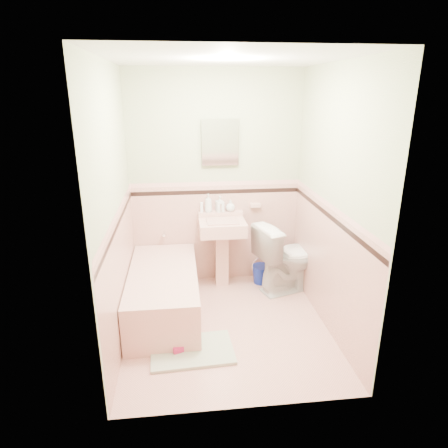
{
  "coord_description": "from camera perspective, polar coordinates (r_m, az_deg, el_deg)",
  "views": [
    {
      "loc": [
        -0.42,
        -3.42,
        2.25
      ],
      "look_at": [
        0.0,
        0.25,
        1.0
      ],
      "focal_mm": 31.62,
      "sensor_mm": 36.0,
      "label": 1
    }
  ],
  "objects": [
    {
      "name": "medicine_cabinet",
      "position": [
        4.55,
        -0.57,
        11.75
      ],
      "size": [
        0.36,
        0.04,
        0.45
      ],
      "primitive_type": "cube",
      "color": "white",
      "rests_on": "wall_back"
    },
    {
      "name": "wainscot_right",
      "position": [
        4.05,
        14.52,
        -5.98
      ],
      "size": [
        0.0,
        2.2,
        2.2
      ],
      "primitive_type": "plane",
      "rotation": [
        1.57,
        0.0,
        -1.57
      ],
      "color": "#DEA495",
      "rests_on": "ground"
    },
    {
      "name": "soap_dish",
      "position": [
        4.75,
        4.52,
        2.75
      ],
      "size": [
        0.12,
        0.07,
        0.04
      ],
      "primitive_type": "cube",
      "color": "#D7A193",
      "rests_on": "wall_back"
    },
    {
      "name": "soap_bottle_right",
      "position": [
        4.68,
        0.93,
        2.67
      ],
      "size": [
        0.14,
        0.14,
        0.14
      ],
      "primitive_type": "imported",
      "rotation": [
        0.0,
        0.0,
        -0.4
      ],
      "color": "#B2B2B2",
      "rests_on": "sink"
    },
    {
      "name": "wall_back",
      "position": [
        4.65,
        -1.21,
        6.27
      ],
      "size": [
        2.5,
        0.0,
        2.5
      ],
      "primitive_type": "plane",
      "rotation": [
        1.57,
        0.0,
        0.0
      ],
      "color": "#F2E1C5",
      "rests_on": "ground"
    },
    {
      "name": "soap_bottle_left",
      "position": [
        4.64,
        -2.27,
        3.04
      ],
      "size": [
        0.09,
        0.09,
        0.22
      ],
      "primitive_type": "imported",
      "rotation": [
        0.0,
        0.0,
        0.03
      ],
      "color": "#B2B2B2",
      "rests_on": "sink"
    },
    {
      "name": "accent_right",
      "position": [
        3.87,
        15.06,
        1.04
      ],
      "size": [
        0.0,
        2.2,
        2.2
      ],
      "primitive_type": "plane",
      "rotation": [
        1.57,
        0.0,
        -1.57
      ],
      "color": "black",
      "rests_on": "ground"
    },
    {
      "name": "cap_back",
      "position": [
        4.64,
        -1.19,
        5.86
      ],
      "size": [
        2.0,
        0.0,
        2.0
      ],
      "primitive_type": "plane",
      "rotation": [
        1.57,
        0.0,
        0.0
      ],
      "color": "#DCA097",
      "rests_on": "ground"
    },
    {
      "name": "accent_back",
      "position": [
        4.66,
        -1.18,
        4.66
      ],
      "size": [
        2.0,
        0.0,
        2.0
      ],
      "primitive_type": "plane",
      "rotation": [
        1.57,
        0.0,
        0.0
      ],
      "color": "black",
      "rests_on": "ground"
    },
    {
      "name": "sink",
      "position": [
        4.68,
        -0.25,
        -4.38
      ],
      "size": [
        0.53,
        0.48,
        0.83
      ],
      "primitive_type": null,
      "color": "#D7A193",
      "rests_on": "floor"
    },
    {
      "name": "bathtub",
      "position": [
        4.27,
        -8.69,
        -9.88
      ],
      "size": [
        0.7,
        1.5,
        0.45
      ],
      "primitive_type": "cube",
      "color": "#D7A193",
      "rests_on": "floor"
    },
    {
      "name": "sink_faucet",
      "position": [
        4.63,
        -0.45,
        2.39
      ],
      "size": [
        0.02,
        0.02,
        0.1
      ],
      "primitive_type": "cylinder",
      "color": "silver",
      "rests_on": "sink"
    },
    {
      "name": "cap_left",
      "position": [
        3.61,
        -15.19,
        1.47
      ],
      "size": [
        0.0,
        2.2,
        2.2
      ],
      "primitive_type": "plane",
      "rotation": [
        1.57,
        0.0,
        1.57
      ],
      "color": "#DCA097",
      "rests_on": "ground"
    },
    {
      "name": "shoe",
      "position": [
        3.73,
        -6.33,
        -17.39
      ],
      "size": [
        0.15,
        0.11,
        0.06
      ],
      "primitive_type": "cube",
      "rotation": [
        0.0,
        0.0,
        0.34
      ],
      "color": "#BF1E59",
      "rests_on": "bath_mat"
    },
    {
      "name": "cap_right",
      "position": [
        3.84,
        15.19,
        2.46
      ],
      "size": [
        0.0,
        2.2,
        2.2
      ],
      "primitive_type": "plane",
      "rotation": [
        1.57,
        0.0,
        -1.57
      ],
      "color": "#DCA097",
      "rests_on": "ground"
    },
    {
      "name": "wainscot_front",
      "position": [
        2.89,
        3.18,
        -16.19
      ],
      "size": [
        2.0,
        0.0,
        2.0
      ],
      "primitive_type": "plane",
      "rotation": [
        -1.57,
        0.0,
        0.0
      ],
      "color": "#DEA495",
      "rests_on": "ground"
    },
    {
      "name": "soap_bottle_mid",
      "position": [
        4.66,
        -0.6,
        2.93
      ],
      "size": [
        0.1,
        0.1,
        0.19
      ],
      "primitive_type": "imported",
      "rotation": [
        0.0,
        0.0,
        0.21
      ],
      "color": "#B2B2B2",
      "rests_on": "sink"
    },
    {
      "name": "ceiling",
      "position": [
        3.45,
        0.52,
        22.85
      ],
      "size": [
        2.2,
        2.2,
        0.0
      ],
      "primitive_type": "plane",
      "rotation": [
        3.14,
        0.0,
        0.0
      ],
      "color": "white",
      "rests_on": "ground"
    },
    {
      "name": "toilet",
      "position": [
        4.68,
        9.51,
        -4.68
      ],
      "size": [
        0.92,
        0.69,
        0.83
      ],
      "primitive_type": "imported",
      "rotation": [
        0.0,
        0.0,
        1.88
      ],
      "color": "white",
      "rests_on": "floor"
    },
    {
      "name": "wainscot_back",
      "position": [
        4.82,
        -1.15,
        -1.34
      ],
      "size": [
        2.0,
        0.0,
        2.0
      ],
      "primitive_type": "plane",
      "rotation": [
        1.57,
        0.0,
        0.0
      ],
      "color": "#DEA495",
      "rests_on": "ground"
    },
    {
      "name": "bucket",
      "position": [
        4.91,
        5.41,
        -7.22
      ],
      "size": [
        0.28,
        0.28,
        0.23
      ],
      "primitive_type": null,
      "rotation": [
        0.0,
        0.0,
        0.29
      ],
      "color": "navy",
      "rests_on": "floor"
    },
    {
      "name": "wall_left",
      "position": [
        3.61,
        -15.52,
        1.91
      ],
      "size": [
        0.0,
        2.5,
        2.5
      ],
      "primitive_type": "plane",
      "rotation": [
        1.57,
        0.0,
        1.57
      ],
      "color": "#F2E1C5",
      "rests_on": "ground"
    },
    {
      "name": "tube",
      "position": [
        4.65,
        -3.27,
        2.43
      ],
      "size": [
        0.04,
        0.04,
        0.12
      ],
      "primitive_type": "cylinder",
      "rotation": [
        0.0,
        0.0,
        -0.03
      ],
      "color": "white",
      "rests_on": "sink"
    },
    {
      "name": "cap_front",
      "position": [
        2.59,
        3.4,
        -4.77
      ],
      "size": [
        2.0,
        0.0,
        2.0
      ],
      "primitive_type": "plane",
      "rotation": [
        -1.57,
        0.0,
        0.0
      ],
      "color": "#DCA097",
      "rests_on": "ground"
    },
    {
      "name": "wainscot_left",
      "position": [
        3.84,
        -14.5,
        -7.41
      ],
      "size": [
        0.0,
        2.2,
        2.2
      ],
      "primitive_type": "plane",
      "rotation": [
        1.57,
        0.0,
        1.57
      ],
      "color": "#DEA495",
      "rests_on": "ground"
    },
    {
      "name": "wall_front",
      "position": [
        2.56,
        3.48,
        -4.32
      ],
      "size": [
        2.5,
        0.0,
        2.5
      ],
      "primitive_type": "plane",
      "rotation": [
        -1.57,
        0.0,
        0.0
      ],
      "color": "#F2E1C5",
      "rests_on": "ground"
    },
    {
      "name": "floor",
      "position": [
        4.11,
        0.41,
        -14.45
      ],
      "size": [
        2.2,
        2.2,
        0.0
      ],
      "primitive_type": "plane",
      "color": "#DC9F90",
      "rests_on": "ground"
    },
    {
      "name": "accent_left",
      "position": [
        3.64,
        -15.06,
        -0.03
      ],
      "size": [
        0.0,
        2.2,
        2.2
      ],
      "primitive_type": "plane",
      "rotation": [
        1.57,
        0.0,
        1.57
      ],
      "color": "black",
      "rests_on": "ground"
    },
    {
      "name": "accent_front",
      "position": [
        2.63,
        3.36,
        -6.77
      ],
      "size": [
        2.0,
        0.0,
        2.0
      ],
      "primitive_type": "plane",
      "rotation": [
        -1.57,
        0.0,
        0.0
      ],
      "color": "black",
      "rests_on": "ground"
    },
    {
      "name": "wall_right",
      "position": [
        3.84,
        15.47,
        2.9
      ],
      "size": [
        0.0,
        2.5,
        2.5
      ],
      "primitive_type": "plane",
      "rotation": [
        1.57,
        0.0,
        -1.57
      ],
      "color": "#F2E1C5",
      "rests_on": "ground"
    },
    {
      "name": "tub_faucet",
      "position": [
        4.76,
        -8.68,
        -1.43
      ],
      "size": [
        0.04,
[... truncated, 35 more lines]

